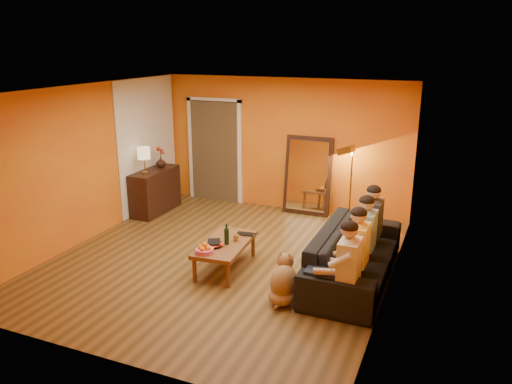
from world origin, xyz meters
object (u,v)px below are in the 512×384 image
at_px(mirror_frame, 308,176).
at_px(dog, 284,279).
at_px(laptop, 246,235).
at_px(table_lamp, 144,161).
at_px(coffee_table, 225,255).
at_px(person_far_left, 349,269).
at_px(tumbler, 236,238).
at_px(sofa, 354,254).
at_px(person_mid_left, 358,252).
at_px(sideboard, 155,191).
at_px(floor_lamp, 351,186).
at_px(wine_bottle, 227,234).
at_px(person_far_right, 373,225).
at_px(vase, 161,162).
at_px(person_mid_right, 366,237).

xyz_separation_m(mirror_frame, dog, (0.76, -3.50, -0.43)).
bearing_deg(laptop, table_lamp, 150.48).
height_order(mirror_frame, coffee_table, mirror_frame).
relative_size(person_far_left, tumbler, 12.56).
distance_m(sofa, person_mid_left, 0.53).
distance_m(sideboard, floor_lamp, 3.79).
bearing_deg(wine_bottle, mirror_frame, 83.76).
distance_m(mirror_frame, table_lamp, 3.13).
bearing_deg(coffee_table, table_lamp, 143.32).
bearing_deg(sideboard, person_far_left, -28.72).
distance_m(dog, person_far_left, 0.87).
height_order(wine_bottle, laptop, wine_bottle).
xyz_separation_m(sideboard, coffee_table, (2.42, -1.82, -0.21)).
bearing_deg(table_lamp, person_far_right, -5.81).
bearing_deg(sideboard, coffee_table, -36.92).
bearing_deg(mirror_frame, laptop, -94.32).
xyz_separation_m(laptop, vase, (-2.60, 1.72, 0.52)).
relative_size(floor_lamp, person_far_left, 1.18).
bearing_deg(sideboard, person_mid_right, -16.51).
height_order(table_lamp, person_mid_right, table_lamp).
bearing_deg(table_lamp, vase, 90.00).
relative_size(person_mid_right, tumbler, 12.56).
bearing_deg(table_lamp, laptop, -24.18).
relative_size(sideboard, vase, 5.69).
relative_size(coffee_table, dog, 1.86).
height_order(person_far_left, person_mid_left, same).
distance_m(sofa, dog, 1.24).
bearing_deg(person_far_right, person_far_left, -90.00).
height_order(person_mid_right, laptop, person_mid_right).
relative_size(sideboard, wine_bottle, 3.81).
distance_m(sideboard, coffee_table, 3.03).
bearing_deg(floor_lamp, vase, -157.76).
bearing_deg(laptop, coffee_table, -122.55).
xyz_separation_m(table_lamp, wine_bottle, (2.47, -1.57, -0.53)).
distance_m(person_far_right, tumbler, 2.07).
relative_size(person_far_right, tumbler, 12.56).
height_order(mirror_frame, floor_lamp, mirror_frame).
distance_m(person_far_left, person_far_right, 1.65).
bearing_deg(person_far_left, person_far_right, 90.00).
distance_m(mirror_frame, person_far_right, 2.42).
xyz_separation_m(mirror_frame, person_far_left, (1.58, -3.47, -0.15)).
bearing_deg(table_lamp, person_far_left, -25.61).
distance_m(dog, wine_bottle, 1.24).
xyz_separation_m(dog, tumbler, (-1.01, 0.72, 0.14)).
bearing_deg(person_mid_left, mirror_frame, 118.38).
relative_size(coffee_table, floor_lamp, 0.85).
distance_m(person_mid_left, person_far_right, 1.10).
distance_m(sideboard, sofa, 4.46).
bearing_deg(tumbler, floor_lamp, 65.20).
distance_m(table_lamp, person_far_right, 4.42).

